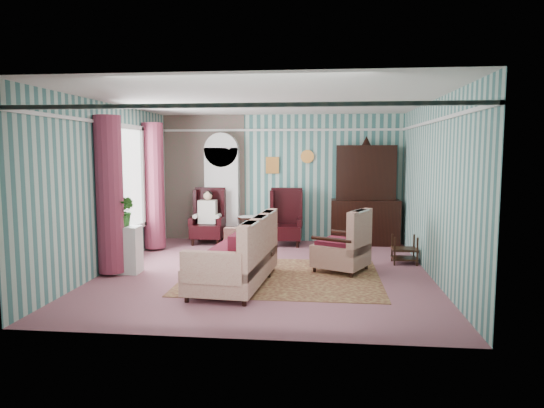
# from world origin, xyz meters

# --- Properties ---
(floor) EXTENTS (6.00, 6.00, 0.00)m
(floor) POSITION_xyz_m (0.00, 0.00, 0.00)
(floor) COLOR #995961
(floor) RESTS_ON ground
(room_shell) EXTENTS (5.53, 6.02, 2.91)m
(room_shell) POSITION_xyz_m (-0.62, 0.18, 2.01)
(room_shell) COLOR #3B6C69
(room_shell) RESTS_ON ground
(bookcase) EXTENTS (0.80, 0.28, 2.24)m
(bookcase) POSITION_xyz_m (-1.35, 2.84, 1.12)
(bookcase) COLOR silver
(bookcase) RESTS_ON floor
(dresser_hutch) EXTENTS (1.50, 0.56, 2.36)m
(dresser_hutch) POSITION_xyz_m (1.90, 2.72, 1.18)
(dresser_hutch) COLOR black
(dresser_hutch) RESTS_ON floor
(wingback_left) EXTENTS (0.76, 0.80, 1.25)m
(wingback_left) POSITION_xyz_m (-1.60, 2.45, 0.62)
(wingback_left) COLOR black
(wingback_left) RESTS_ON floor
(wingback_right) EXTENTS (0.76, 0.80, 1.25)m
(wingback_right) POSITION_xyz_m (0.15, 2.45, 0.62)
(wingback_right) COLOR black
(wingback_right) RESTS_ON floor
(seated_woman) EXTENTS (0.44, 0.40, 1.18)m
(seated_woman) POSITION_xyz_m (-1.60, 2.45, 0.59)
(seated_woman) COLOR silver
(seated_woman) RESTS_ON floor
(round_side_table) EXTENTS (0.50, 0.50, 0.60)m
(round_side_table) POSITION_xyz_m (-0.70, 2.60, 0.30)
(round_side_table) COLOR black
(round_side_table) RESTS_ON floor
(nest_table) EXTENTS (0.45, 0.38, 0.54)m
(nest_table) POSITION_xyz_m (2.47, 0.90, 0.27)
(nest_table) COLOR black
(nest_table) RESTS_ON floor
(plant_stand) EXTENTS (0.55, 0.35, 0.80)m
(plant_stand) POSITION_xyz_m (-2.40, -0.30, 0.40)
(plant_stand) COLOR silver
(plant_stand) RESTS_ON floor
(rug) EXTENTS (3.20, 2.60, 0.01)m
(rug) POSITION_xyz_m (0.30, -0.30, 0.01)
(rug) COLOR #451A17
(rug) RESTS_ON floor
(sofa) EXTENTS (1.14, 2.27, 1.06)m
(sofa) POSITION_xyz_m (-0.40, -0.85, 0.53)
(sofa) COLOR beige
(sofa) RESTS_ON floor
(floral_armchair) EXTENTS (1.11, 1.16, 0.98)m
(floral_armchair) POSITION_xyz_m (1.28, 0.20, 0.49)
(floral_armchair) COLOR #BBB091
(floral_armchair) RESTS_ON floor
(coffee_table) EXTENTS (1.01, 0.71, 0.42)m
(coffee_table) POSITION_xyz_m (-0.34, -0.25, 0.21)
(coffee_table) COLOR black
(coffee_table) RESTS_ON floor
(potted_plant_a) EXTENTS (0.48, 0.44, 0.46)m
(potted_plant_a) POSITION_xyz_m (-2.42, -0.36, 1.03)
(potted_plant_a) COLOR #1A561D
(potted_plant_a) RESTS_ON plant_stand
(potted_plant_b) EXTENTS (0.32, 0.29, 0.50)m
(potted_plant_b) POSITION_xyz_m (-2.39, -0.20, 1.05)
(potted_plant_b) COLOR #255019
(potted_plant_b) RESTS_ON plant_stand
(potted_plant_c) EXTENTS (0.23, 0.23, 0.41)m
(potted_plant_c) POSITION_xyz_m (-2.42, -0.29, 1.01)
(potted_plant_c) COLOR #1C4D18
(potted_plant_c) RESTS_ON plant_stand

